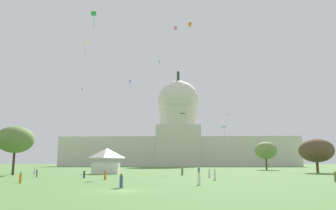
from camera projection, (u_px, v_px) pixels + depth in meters
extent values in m
plane|color=#4C7538|center=(123.00, 191.00, 35.27)|extent=(800.00, 800.00, 0.00)
cube|color=beige|center=(121.00, 152.00, 214.59)|extent=(73.06, 23.40, 18.03)
cube|color=beige|center=(237.00, 152.00, 211.83)|extent=(73.06, 23.40, 18.03)
cube|color=beige|center=(179.00, 146.00, 213.79)|extent=(27.31, 25.74, 25.06)
cylinder|color=beige|center=(178.00, 114.00, 217.20)|extent=(24.84, 24.84, 16.27)
sphere|color=beige|center=(178.00, 101.00, 218.54)|extent=(26.77, 26.77, 26.77)
cylinder|color=#2D3833|center=(178.00, 76.00, 221.28)|extent=(1.80, 1.80, 6.45)
cube|color=white|center=(106.00, 168.00, 84.62)|extent=(6.79, 6.84, 2.71)
pyramid|color=white|center=(107.00, 153.00, 85.24)|extent=(7.13, 7.18, 2.38)
cylinder|color=brown|center=(317.00, 165.00, 90.57)|extent=(0.71, 0.71, 4.06)
ellipsoid|color=brown|center=(316.00, 150.00, 91.22)|extent=(12.52, 12.44, 6.38)
cylinder|color=#42301E|center=(14.00, 161.00, 76.22)|extent=(0.54, 0.54, 6.14)
ellipsoid|color=olive|center=(15.00, 139.00, 77.03)|extent=(8.69, 9.63, 6.10)
cylinder|color=#4C3823|center=(266.00, 163.00, 124.00)|extent=(0.58, 0.58, 5.14)
ellipsoid|color=olive|center=(266.00, 150.00, 124.73)|extent=(10.82, 11.34, 6.30)
cylinder|color=silver|center=(215.00, 175.00, 55.73)|extent=(0.55, 0.55, 1.55)
sphere|color=#A37556|center=(215.00, 170.00, 55.87)|extent=(0.31, 0.31, 0.22)
cylinder|color=orange|center=(105.00, 176.00, 56.18)|extent=(0.57, 0.57, 1.34)
sphere|color=brown|center=(105.00, 171.00, 56.31)|extent=(0.36, 0.36, 0.26)
cylinder|color=orange|center=(20.00, 178.00, 47.55)|extent=(0.34, 0.34, 1.33)
sphere|color=brown|center=(21.00, 173.00, 47.67)|extent=(0.22, 0.22, 0.22)
cylinder|color=silver|center=(35.00, 171.00, 83.00)|extent=(0.59, 0.59, 1.26)
sphere|color=#A37556|center=(35.00, 168.00, 83.13)|extent=(0.32, 0.32, 0.23)
cylinder|color=#3D5684|center=(199.00, 171.00, 84.62)|extent=(0.56, 0.56, 1.50)
sphere|color=#A37556|center=(199.00, 167.00, 84.77)|extent=(0.31, 0.31, 0.26)
cylinder|color=silver|center=(209.00, 174.00, 64.87)|extent=(0.59, 0.59, 1.34)
sphere|color=tan|center=(209.00, 170.00, 65.00)|extent=(0.35, 0.35, 0.25)
cylinder|color=gray|center=(37.00, 174.00, 65.75)|extent=(0.48, 0.48, 1.34)
sphere|color=#A37556|center=(37.00, 170.00, 65.88)|extent=(0.30, 0.30, 0.21)
cylinder|color=silver|center=(199.00, 180.00, 44.13)|extent=(0.49, 0.49, 1.35)
sphere|color=beige|center=(199.00, 173.00, 44.26)|extent=(0.34, 0.34, 0.25)
cylinder|color=#3D5684|center=(121.00, 182.00, 39.38)|extent=(0.55, 0.55, 1.39)
sphere|color=brown|center=(121.00, 174.00, 39.52)|extent=(0.36, 0.36, 0.26)
cylinder|color=navy|center=(84.00, 175.00, 62.26)|extent=(0.35, 0.35, 1.24)
sphere|color=tan|center=(84.00, 171.00, 62.38)|extent=(0.25, 0.25, 0.23)
cylinder|color=olive|center=(182.00, 172.00, 75.38)|extent=(0.65, 0.65, 1.53)
sphere|color=tan|center=(182.00, 168.00, 75.53)|extent=(0.34, 0.34, 0.24)
cylinder|color=olive|center=(335.00, 177.00, 50.69)|extent=(0.47, 0.47, 1.44)
sphere|color=beige|center=(335.00, 171.00, 50.82)|extent=(0.30, 0.30, 0.22)
cube|color=white|center=(279.00, 77.00, 114.46)|extent=(0.37, 0.91, 1.08)
cylinder|color=white|center=(280.00, 81.00, 114.19)|extent=(0.26, 0.20, 2.22)
cube|color=#D1339E|center=(82.00, 89.00, 139.65)|extent=(0.70, 0.57, 0.81)
cylinder|color=pink|center=(82.00, 91.00, 139.46)|extent=(0.20, 0.23, 1.54)
pyramid|color=red|center=(199.00, 103.00, 190.42)|extent=(0.74, 1.28, 0.30)
cube|color=blue|center=(130.00, 81.00, 141.69)|extent=(0.68, 0.50, 0.94)
cylinder|color=blue|center=(130.00, 86.00, 141.38)|extent=(0.46, 0.28, 2.82)
cube|color=pink|center=(176.00, 29.00, 123.12)|extent=(1.33, 1.29, 0.73)
cube|color=pink|center=(176.00, 27.00, 123.22)|extent=(1.33, 1.29, 0.73)
pyramid|color=#8CD133|center=(225.00, 126.00, 193.75)|extent=(1.73, 1.58, 0.32)
cylinder|color=#8CD133|center=(225.00, 130.00, 193.68)|extent=(0.24, 0.27, 1.74)
pyramid|color=gold|center=(229.00, 117.00, 117.84)|extent=(1.32, 0.98, 0.24)
pyramid|color=black|center=(183.00, 116.00, 91.44)|extent=(1.43, 0.90, 0.19)
cylinder|color=pink|center=(182.00, 123.00, 90.67)|extent=(0.24, 0.16, 2.75)
cube|color=yellow|center=(86.00, 43.00, 81.33)|extent=(0.43, 1.01, 1.43)
cylinder|color=pink|center=(85.00, 52.00, 80.98)|extent=(0.25, 0.46, 2.97)
pyramid|color=purple|center=(114.00, 99.00, 174.70)|extent=(1.00, 1.40, 0.33)
cube|color=green|center=(94.00, 14.00, 72.04)|extent=(1.14, 1.16, 0.47)
cube|color=green|center=(94.00, 13.00, 72.11)|extent=(1.14, 1.16, 0.47)
cylinder|color=green|center=(94.00, 22.00, 71.76)|extent=(0.11, 0.28, 3.00)
pyramid|color=teal|center=(224.00, 129.00, 105.11)|extent=(1.79, 1.59, 0.27)
cylinder|color=#D1339E|center=(224.00, 136.00, 104.41)|extent=(0.14, 0.16, 3.27)
cube|color=#33BCDB|center=(159.00, 62.00, 173.52)|extent=(0.82, 0.82, 1.37)
cube|color=orange|center=(190.00, 25.00, 98.83)|extent=(1.05, 1.04, 0.44)
cube|color=orange|center=(190.00, 23.00, 98.93)|extent=(1.05, 1.04, 0.44)
cube|color=white|center=(120.00, 99.00, 196.56)|extent=(1.31, 1.28, 0.63)
cube|color=white|center=(120.00, 98.00, 196.66)|extent=(1.31, 1.28, 0.63)
cylinder|color=yellow|center=(120.00, 102.00, 196.27)|extent=(0.26, 0.18, 3.14)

